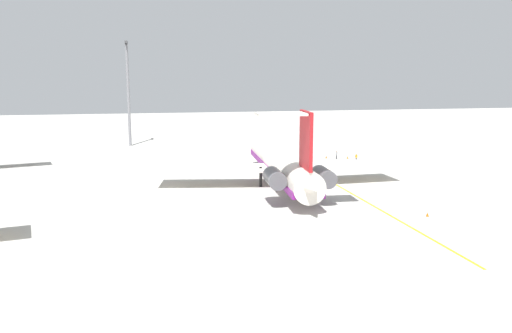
{
  "coord_description": "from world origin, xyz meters",
  "views": [
    {
      "loc": [
        -78.62,
        27.31,
        18.12
      ],
      "look_at": [
        4.41,
        10.6,
        3.09
      ],
      "focal_mm": 37.65,
      "sensor_mm": 36.0,
      "label": 1
    }
  ],
  "objects_px": {
    "ground_crew_near_tail": "(356,157)",
    "ground_crew_near_nose": "(337,154)",
    "safety_cone_wingtip": "(326,157)",
    "light_mast": "(128,89)",
    "main_jetliner": "(282,164)",
    "safety_cone_nose": "(348,157)",
    "safety_cone_tail": "(427,214)"
  },
  "relations": [
    {
      "from": "light_mast",
      "to": "ground_crew_near_nose",
      "type": "bearing_deg",
      "value": -124.4
    },
    {
      "from": "safety_cone_nose",
      "to": "ground_crew_near_tail",
      "type": "bearing_deg",
      "value": -176.22
    },
    {
      "from": "ground_crew_near_tail",
      "to": "ground_crew_near_nose",
      "type": "bearing_deg",
      "value": 48.32
    },
    {
      "from": "safety_cone_nose",
      "to": "safety_cone_wingtip",
      "type": "bearing_deg",
      "value": 72.21
    },
    {
      "from": "ground_crew_near_nose",
      "to": "safety_cone_tail",
      "type": "xyz_separation_m",
      "value": [
        -45.46,
        4.23,
        -0.82
      ]
    },
    {
      "from": "safety_cone_nose",
      "to": "ground_crew_near_nose",
      "type": "bearing_deg",
      "value": 87.95
    },
    {
      "from": "safety_cone_wingtip",
      "to": "safety_cone_tail",
      "type": "xyz_separation_m",
      "value": [
        -46.74,
        2.4,
        0.0
      ]
    },
    {
      "from": "safety_cone_tail",
      "to": "safety_cone_nose",
      "type": "bearing_deg",
      "value": -8.34
    },
    {
      "from": "main_jetliner",
      "to": "safety_cone_nose",
      "type": "distance_m",
      "value": 31.49
    },
    {
      "from": "ground_crew_near_nose",
      "to": "safety_cone_nose",
      "type": "height_order",
      "value": "ground_crew_near_nose"
    },
    {
      "from": "main_jetliner",
      "to": "ground_crew_near_nose",
      "type": "distance_m",
      "value": 29.97
    },
    {
      "from": "ground_crew_near_nose",
      "to": "ground_crew_near_tail",
      "type": "height_order",
      "value": "ground_crew_near_nose"
    },
    {
      "from": "safety_cone_tail",
      "to": "light_mast",
      "type": "xyz_separation_m",
      "value": [
        74.97,
        38.86,
        13.6
      ]
    },
    {
      "from": "safety_cone_nose",
      "to": "safety_cone_wingtip",
      "type": "height_order",
      "value": "same"
    },
    {
      "from": "main_jetliner",
      "to": "ground_crew_near_tail",
      "type": "height_order",
      "value": "main_jetliner"
    },
    {
      "from": "main_jetliner",
      "to": "safety_cone_nose",
      "type": "xyz_separation_m",
      "value": [
        23.83,
        -20.31,
        -3.31
      ]
    },
    {
      "from": "safety_cone_wingtip",
      "to": "main_jetliner",
      "type": "bearing_deg",
      "value": 147.49
    },
    {
      "from": "main_jetliner",
      "to": "ground_crew_near_nose",
      "type": "relative_size",
      "value": 26.22
    },
    {
      "from": "ground_crew_near_tail",
      "to": "safety_cone_wingtip",
      "type": "xyz_separation_m",
      "value": [
        5.5,
        4.53,
        -0.81
      ]
    },
    {
      "from": "safety_cone_tail",
      "to": "light_mast",
      "type": "distance_m",
      "value": 85.53
    },
    {
      "from": "main_jetliner",
      "to": "ground_crew_near_nose",
      "type": "xyz_separation_m",
      "value": [
        23.92,
        -17.89,
        -2.5
      ]
    },
    {
      "from": "safety_cone_wingtip",
      "to": "ground_crew_near_nose",
      "type": "bearing_deg",
      "value": -124.93
    },
    {
      "from": "ground_crew_near_tail",
      "to": "light_mast",
      "type": "relative_size",
      "value": 0.07
    },
    {
      "from": "ground_crew_near_nose",
      "to": "safety_cone_wingtip",
      "type": "height_order",
      "value": "ground_crew_near_nose"
    },
    {
      "from": "safety_cone_tail",
      "to": "light_mast",
      "type": "relative_size",
      "value": 0.02
    },
    {
      "from": "safety_cone_wingtip",
      "to": "light_mast",
      "type": "distance_m",
      "value": 51.81
    },
    {
      "from": "safety_cone_tail",
      "to": "ground_crew_near_tail",
      "type": "bearing_deg",
      "value": -9.53
    },
    {
      "from": "main_jetliner",
      "to": "ground_crew_near_nose",
      "type": "bearing_deg",
      "value": -33.78
    },
    {
      "from": "safety_cone_nose",
      "to": "safety_cone_tail",
      "type": "bearing_deg",
      "value": 171.66
    },
    {
      "from": "main_jetliner",
      "to": "safety_cone_tail",
      "type": "xyz_separation_m",
      "value": [
        -21.54,
        -13.66,
        -3.31
      ]
    },
    {
      "from": "main_jetliner",
      "to": "ground_crew_near_tail",
      "type": "distance_m",
      "value": 28.61
    },
    {
      "from": "main_jetliner",
      "to": "light_mast",
      "type": "relative_size",
      "value": 1.78
    }
  ]
}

